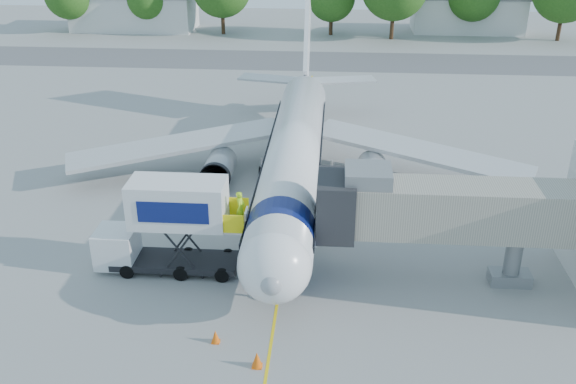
{
  "coord_description": "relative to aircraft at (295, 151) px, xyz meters",
  "views": [
    {
      "loc": [
        2.63,
        -37.41,
        19.61
      ],
      "look_at": [
        0.05,
        -3.03,
        3.2
      ],
      "focal_mm": 40.0,
      "sensor_mm": 36.0,
      "label": 1
    }
  ],
  "objects": [
    {
      "name": "aircraft",
      "position": [
        0.0,
        0.0,
        0.0
      ],
      "size": [
        34.17,
        37.73,
        11.35
      ],
      "color": "white",
      "rests_on": "ground"
    },
    {
      "name": "jet_bridge",
      "position": [
        7.99,
        -11.12,
        1.39
      ],
      "size": [
        13.9,
        3.2,
        6.6
      ],
      "color": "#A29C8A",
      "rests_on": "ground"
    },
    {
      "name": "catering_hiloader",
      "position": [
        -6.26,
        -11.12,
        -0.19
      ],
      "size": [
        8.5,
        2.44,
        5.5
      ],
      "color": "black",
      "rests_on": "ground"
    },
    {
      "name": "safety_cone_a",
      "position": [
        -2.64,
        -17.33,
        -2.63
      ],
      "size": [
        0.42,
        0.42,
        0.67
      ],
      "color": "#EA5A0C",
      "rests_on": "ground"
    },
    {
      "name": "guidance_line",
      "position": [
        0.0,
        -4.12,
        -2.94
      ],
      "size": [
        0.15,
        70.0,
        0.01
      ],
      "primitive_type": "cube",
      "color": "yellow",
      "rests_on": "ground"
    },
    {
      "name": "ground",
      "position": [
        0.0,
        -4.12,
        -2.95
      ],
      "size": [
        160.0,
        160.0,
        0.0
      ],
      "primitive_type": "plane",
      "color": "#989895",
      "rests_on": "ground"
    },
    {
      "name": "outbuilding_right",
      "position": [
        22.0,
        57.88,
        -0.29
      ],
      "size": [
        16.4,
        7.4,
        5.3
      ],
      "color": "silver",
      "rests_on": "ground"
    },
    {
      "name": "safety_cone_b",
      "position": [
        -0.47,
        -18.9,
        -2.57
      ],
      "size": [
        0.5,
        0.5,
        0.8
      ],
      "color": "#EA5A0C",
      "rests_on": "ground"
    },
    {
      "name": "taxiway_strip",
      "position": [
        0.0,
        37.88,
        -2.94
      ],
      "size": [
        120.0,
        10.0,
        0.01
      ],
      "primitive_type": "cube",
      "color": "#59595B",
      "rests_on": "ground"
    },
    {
      "name": "outbuilding_left",
      "position": [
        -28.0,
        55.88,
        -0.29
      ],
      "size": [
        18.4,
        8.4,
        5.3
      ],
      "color": "silver",
      "rests_on": "ground"
    }
  ]
}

